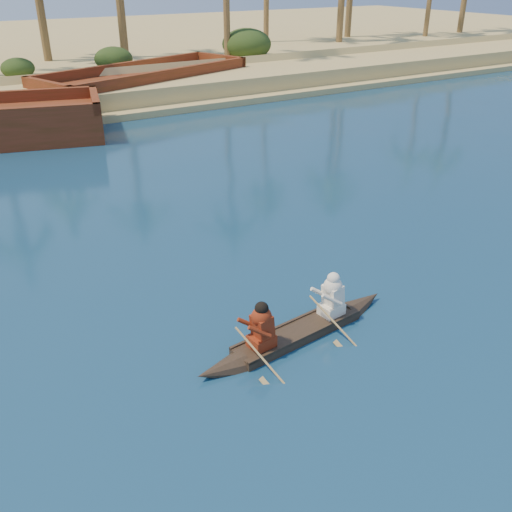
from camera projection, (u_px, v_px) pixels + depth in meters
canoe at (298, 326)px, 12.37m from camera, size 5.24×1.25×1.43m
barge_right at (146, 85)px, 34.73m from camera, size 14.16×8.48×2.24m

